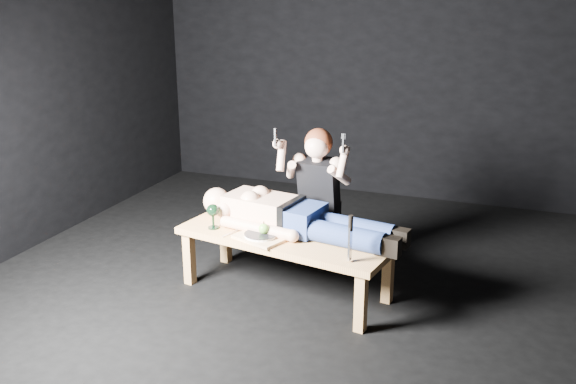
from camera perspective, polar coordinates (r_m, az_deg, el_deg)
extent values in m
plane|color=black|center=(4.64, 2.08, -9.11)|extent=(5.00, 5.00, 0.00)
plane|color=black|center=(6.58, 9.41, 12.38)|extent=(5.00, 0.00, 5.00)
cube|color=tan|center=(4.56, -0.22, -6.48)|extent=(1.61, 0.82, 0.45)
cube|color=tan|center=(4.39, -2.46, -4.12)|extent=(0.41, 0.35, 0.02)
cylinder|color=white|center=(4.38, -2.47, -3.89)|extent=(0.29, 0.29, 0.02)
sphere|color=green|center=(4.37, -2.19, -3.32)|extent=(0.07, 0.07, 0.07)
cube|color=#B2B2B7|center=(4.49, -5.20, -3.75)|extent=(0.07, 0.16, 0.01)
cube|color=#B2B2B7|center=(4.32, -1.09, -4.62)|extent=(0.09, 0.15, 0.01)
cube|color=#B2B2B7|center=(4.39, -0.99, -4.20)|extent=(0.13, 0.13, 0.01)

